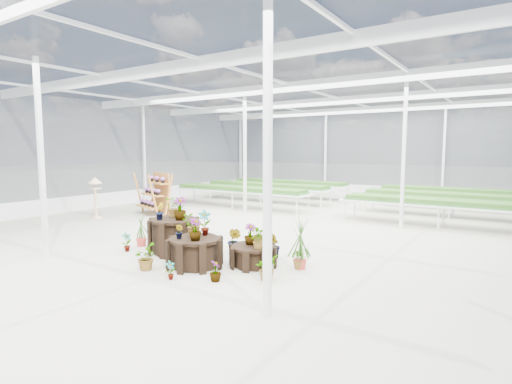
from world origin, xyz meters
The scene contains 10 objects.
ground_plane centered at (0.00, 0.00, 0.00)m, with size 24.00×24.00×0.00m, color gray.
greenhouse_shell centered at (0.00, 0.00, 2.25)m, with size 18.00×24.00×4.50m, color white, non-canonical shape.
steel_frame centered at (0.00, 0.00, 2.25)m, with size 18.00×24.00×4.50m, color silver, non-canonical shape.
nursery_benches centered at (0.00, 7.20, 0.42)m, with size 16.00×7.00×0.84m, color silver, non-canonical shape.
plinth_tall centered at (-0.79, -2.10, 0.41)m, with size 1.21×1.21×0.82m, color black.
plinth_mid centered at (0.41, -2.70, 0.31)m, with size 1.17×1.17×0.62m, color black.
plinth_low centered at (1.41, -2.00, 0.22)m, with size 0.98×0.98×0.44m, color black.
shelf_rack centered at (-5.66, 1.67, 0.80)m, with size 1.50×0.80×1.59m, color #A26529, non-canonical shape.
bird_table centered at (-6.64, -0.16, 0.75)m, with size 0.36×0.36×1.49m, color #D6AE7E, non-canonical shape.
nursery_plants centered at (0.40, -2.09, 0.55)m, with size 4.77×2.73×1.36m.
Camera 1 is at (6.00, -8.84, 2.45)m, focal length 28.00 mm.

